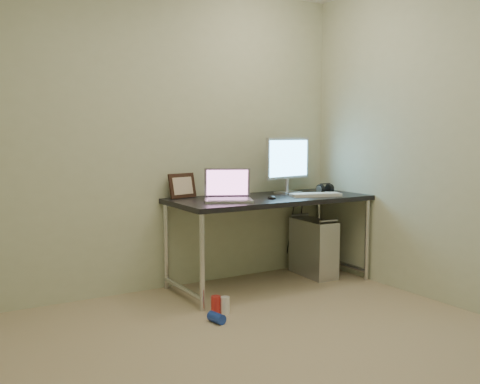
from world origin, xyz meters
name	(u,v)px	position (x,y,z in m)	size (l,w,h in m)	color
floor	(273,367)	(0.00, 0.00, 0.00)	(3.50, 3.50, 0.00)	tan
wall_back	(151,137)	(0.00, 1.75, 1.25)	(3.50, 0.02, 2.50)	beige
desk	(270,206)	(0.91, 1.38, 0.68)	(1.69, 0.74, 0.75)	black
tower_computer	(313,248)	(1.41, 1.42, 0.26)	(0.24, 0.50, 0.54)	#BCBCC1
cable_a	(291,228)	(1.36, 1.70, 0.40)	(0.01, 0.01, 0.70)	black
cable_b	(300,229)	(1.45, 1.68, 0.38)	(0.01, 0.01, 0.72)	black
can_red	(216,305)	(0.16, 0.95, 0.06)	(0.07, 0.07, 0.13)	red
can_white	(225,305)	(0.21, 0.92, 0.06)	(0.07, 0.07, 0.12)	white
can_blue	(217,318)	(0.07, 0.78, 0.03)	(0.07, 0.07, 0.13)	#1C39A7
laptop	(228,193)	(0.48, 1.33, 0.81)	(0.46, 0.43, 0.25)	#BABAC1
monitor	(288,161)	(1.21, 1.54, 1.04)	(0.52, 0.19, 0.49)	#BABAC1
keyboard	(316,195)	(1.27, 1.22, 0.76)	(0.43, 0.14, 0.03)	silver
mouse_right	(332,193)	(1.47, 1.24, 0.77)	(0.06, 0.10, 0.03)	black
mouse_left	(272,197)	(0.84, 1.25, 0.77)	(0.06, 0.10, 0.03)	black
headphones	(325,189)	(1.57, 1.46, 0.78)	(0.14, 0.09, 0.10)	black
picture_frame	(182,186)	(0.25, 1.69, 0.85)	(0.25, 0.03, 0.20)	black
webcam	(208,186)	(0.46, 1.64, 0.84)	(0.05, 0.04, 0.13)	silver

